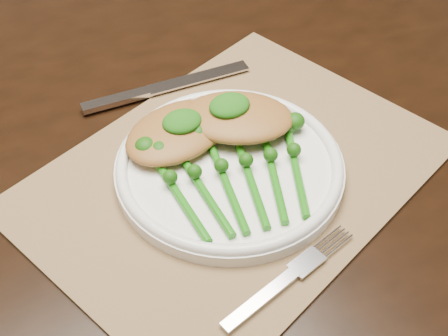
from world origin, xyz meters
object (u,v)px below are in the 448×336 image
dining_table (173,280)px  placemat (234,174)px  dinner_plate (229,166)px  chicken_fillet_left (177,132)px  broccolini_bundle (239,182)px

dining_table → placemat: 0.40m
dinner_plate → chicken_fillet_left: size_ratio=1.95×
placemat → dining_table: bearing=85.9°
placemat → broccolini_bundle: bearing=-129.3°
dinner_plate → chicken_fillet_left: 0.07m
dining_table → broccolini_bundle: (0.02, -0.17, 0.40)m
placemat → chicken_fillet_left: (-0.04, 0.07, 0.03)m
chicken_fillet_left → placemat: bearing=-73.0°
dinner_plate → broccolini_bundle: (-0.01, -0.03, 0.01)m
broccolini_bundle → dinner_plate: bearing=89.9°
placemat → dinner_plate: size_ratio=1.77×
dining_table → placemat: size_ratio=3.70×
dining_table → chicken_fillet_left: size_ratio=12.77×
placemat → chicken_fillet_left: chicken_fillet_left is taller
dining_table → broccolini_bundle: size_ratio=8.35×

